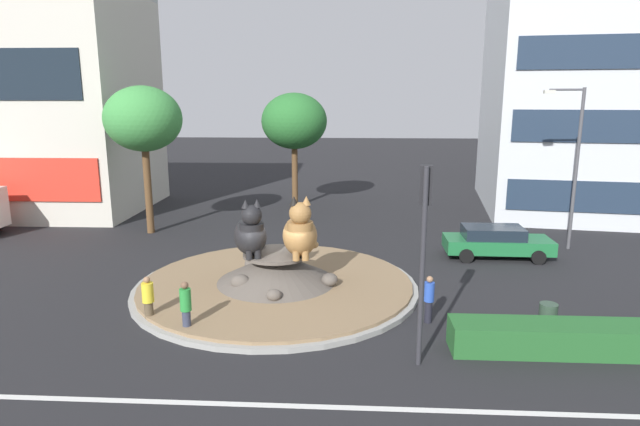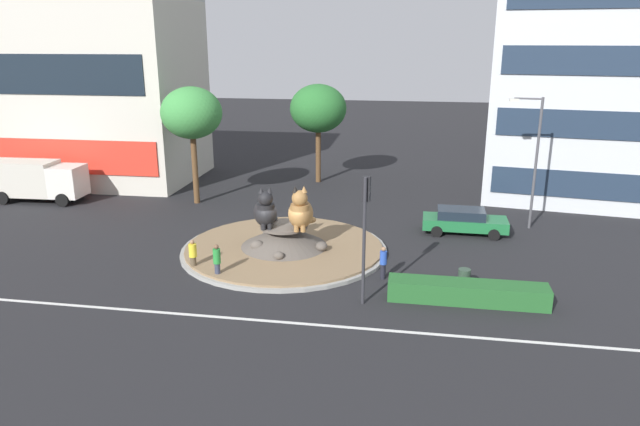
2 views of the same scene
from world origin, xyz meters
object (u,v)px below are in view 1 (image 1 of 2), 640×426
at_px(traffic_light_mast, 424,230).
at_px(cat_statue_tabby, 300,233).
at_px(pedestrian_green_shirt, 186,307).
at_px(litter_bin, 548,317).
at_px(cat_statue_black, 251,234).
at_px(pedestrian_blue_shirt, 429,298).
at_px(pedestrian_yellow_shirt, 148,299).
at_px(broadleaf_tree_behind_island, 143,120).
at_px(sedan_on_far_lane, 496,241).
at_px(second_tree_near_tower, 294,122).
at_px(streetlight_arm, 573,159).

bearing_deg(traffic_light_mast, cat_statue_tabby, 43.09).
height_order(pedestrian_green_shirt, litter_bin, pedestrian_green_shirt).
height_order(cat_statue_black, traffic_light_mast, traffic_light_mast).
bearing_deg(pedestrian_blue_shirt, pedestrian_yellow_shirt, 49.93).
relative_size(broadleaf_tree_behind_island, pedestrian_blue_shirt, 4.94).
bearing_deg(pedestrian_green_shirt, cat_statue_tabby, -91.84).
bearing_deg(pedestrian_yellow_shirt, sedan_on_far_lane, 97.97).
xyz_separation_m(second_tree_near_tower, pedestrian_blue_shirt, (6.32, -18.70, -4.90)).
bearing_deg(litter_bin, second_tree_near_tower, 117.66).
bearing_deg(second_tree_near_tower, sedan_on_far_lane, -46.83).
bearing_deg(streetlight_arm, pedestrian_green_shirt, 40.20).
distance_m(pedestrian_yellow_shirt, pedestrian_green_shirt, 1.68).
relative_size(traffic_light_mast, streetlight_arm, 0.72).
bearing_deg(cat_statue_tabby, broadleaf_tree_behind_island, -140.43).
distance_m(broadleaf_tree_behind_island, litter_bin, 21.56).
bearing_deg(second_tree_near_tower, streetlight_arm, -33.59).
bearing_deg(second_tree_near_tower, cat_statue_tabby, -83.44).
bearing_deg(streetlight_arm, pedestrian_blue_shirt, 55.26).
bearing_deg(broadleaf_tree_behind_island, pedestrian_green_shirt, -64.91).
height_order(broadleaf_tree_behind_island, litter_bin, broadleaf_tree_behind_island).
bearing_deg(pedestrian_green_shirt, traffic_light_mast, -153.99).
xyz_separation_m(traffic_light_mast, pedestrian_yellow_shirt, (-8.51, 2.16, -3.00)).
relative_size(cat_statue_black, sedan_on_far_lane, 0.51).
bearing_deg(traffic_light_mast, pedestrian_yellow_shirt, 83.43).
distance_m(pedestrian_green_shirt, sedan_on_far_lane, 14.81).
distance_m(cat_statue_tabby, second_tree_near_tower, 16.56).
distance_m(cat_statue_tabby, traffic_light_mast, 6.74).
bearing_deg(streetlight_arm, cat_statue_tabby, 34.12).
height_order(cat_statue_tabby, second_tree_near_tower, second_tree_near_tower).
bearing_deg(sedan_on_far_lane, cat_statue_tabby, -149.58).
relative_size(pedestrian_blue_shirt, pedestrian_green_shirt, 0.92).
height_order(cat_statue_tabby, pedestrian_blue_shirt, cat_statue_tabby).
bearing_deg(sedan_on_far_lane, broadleaf_tree_behind_island, 169.17).
distance_m(traffic_light_mast, sedan_on_far_lane, 11.74).
distance_m(cat_statue_tabby, streetlight_arm, 14.25).
xyz_separation_m(cat_statue_tabby, traffic_light_mast, (3.81, -5.35, 1.53)).
distance_m(second_tree_near_tower, litter_bin, 22.23).
height_order(traffic_light_mast, streetlight_arm, streetlight_arm).
distance_m(traffic_light_mast, broadleaf_tree_behind_island, 19.12).
height_order(pedestrian_green_shirt, sedan_on_far_lane, pedestrian_green_shirt).
distance_m(pedestrian_yellow_shirt, pedestrian_blue_shirt, 9.19).
bearing_deg(sedan_on_far_lane, cat_statue_black, -154.15).
bearing_deg(pedestrian_green_shirt, streetlight_arm, -108.87).
height_order(streetlight_arm, litter_bin, streetlight_arm).
xyz_separation_m(second_tree_near_tower, pedestrian_yellow_shirt, (-2.85, -19.29, -4.91)).
relative_size(cat_statue_tabby, pedestrian_blue_shirt, 1.54).
bearing_deg(litter_bin, broadleaf_tree_behind_island, 146.07).
distance_m(cat_statue_black, sedan_on_far_lane, 11.70).
bearing_deg(litter_bin, cat_statue_tabby, 159.68).
height_order(broadleaf_tree_behind_island, sedan_on_far_lane, broadleaf_tree_behind_island).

